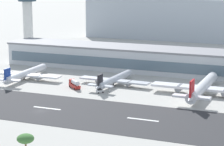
% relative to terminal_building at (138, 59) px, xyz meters
% --- Properties ---
extents(ground_plane, '(1400.00, 1400.00, 0.00)m').
position_rel_terminal_building_xyz_m(ground_plane, '(-8.61, -89.60, -6.33)').
color(ground_plane, '#B2AFA8').
extents(runway_strip, '(800.00, 38.44, 0.08)m').
position_rel_terminal_building_xyz_m(runway_strip, '(-8.61, -85.10, -6.29)').
color(runway_strip, '#2D2D30').
rests_on(runway_strip, ground_plane).
extents(runway_centreline_dash_4, '(12.00, 1.20, 0.01)m').
position_rel_terminal_building_xyz_m(runway_centreline_dash_4, '(-8.22, -85.10, -6.25)').
color(runway_centreline_dash_4, white).
rests_on(runway_centreline_dash_4, runway_strip).
extents(runway_centreline_dash_5, '(12.00, 1.20, 0.01)m').
position_rel_terminal_building_xyz_m(runway_centreline_dash_5, '(31.47, -85.10, -6.25)').
color(runway_centreline_dash_5, white).
rests_on(runway_centreline_dash_5, runway_strip).
extents(terminal_building, '(151.87, 23.60, 12.66)m').
position_rel_terminal_building_xyz_m(terminal_building, '(0.00, 0.00, 0.00)').
color(terminal_building, silver).
rests_on(terminal_building, ground_plane).
extents(control_tower, '(13.39, 13.39, 38.92)m').
position_rel_terminal_building_xyz_m(control_tower, '(-93.82, 40.09, 18.05)').
color(control_tower, silver).
rests_on(control_tower, ground_plane).
extents(distant_hotel_block, '(117.84, 35.81, 32.27)m').
position_rel_terminal_building_xyz_m(distant_hotel_block, '(-25.51, 131.07, 9.80)').
color(distant_hotel_block, '#A8B2BC').
rests_on(distant_hotel_block, ground_plane).
extents(airliner_navy_tail_gate_0, '(37.79, 41.25, 8.61)m').
position_rel_terminal_building_xyz_m(airliner_navy_tail_gate_0, '(-44.25, -44.31, -3.59)').
color(airliner_navy_tail_gate_0, white).
rests_on(airliner_navy_tail_gate_0, ground_plane).
extents(airliner_black_tail_gate_1, '(34.93, 38.78, 8.09)m').
position_rel_terminal_building_xyz_m(airliner_black_tail_gate_1, '(1.42, -39.08, -3.76)').
color(airliner_black_tail_gate_1, silver).
rests_on(airliner_black_tail_gate_1, ground_plane).
extents(airliner_red_tail_gate_2, '(44.84, 51.50, 10.75)m').
position_rel_terminal_building_xyz_m(airliner_red_tail_gate_2, '(43.82, -42.21, -2.91)').
color(airliner_red_tail_gate_2, white).
rests_on(airliner_red_tail_gate_2, ground_plane).
extents(service_fuel_truck_0, '(8.03, 7.65, 3.95)m').
position_rel_terminal_building_xyz_m(service_fuel_truck_0, '(-13.17, -50.90, -4.30)').
color(service_fuel_truck_0, '#B2231E').
rests_on(service_fuel_truck_0, ground_plane).
extents(service_baggage_tug_1, '(3.28, 3.48, 2.20)m').
position_rel_terminal_building_xyz_m(service_baggage_tug_1, '(1.09, -54.57, -5.29)').
color(service_baggage_tug_1, white).
rests_on(service_baggage_tug_1, ground_plane).
extents(palm_tree_1, '(4.58, 4.58, 11.06)m').
position_rel_terminal_building_xyz_m(palm_tree_1, '(18.15, -142.24, 3.26)').
color(palm_tree_1, brown).
rests_on(palm_tree_1, ground_plane).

